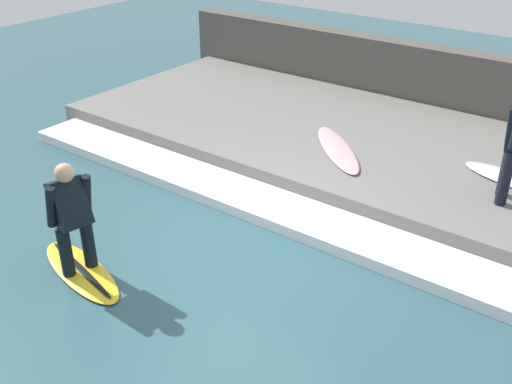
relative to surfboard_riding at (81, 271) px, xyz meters
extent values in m
plane|color=#335B66|center=(1.54, -1.27, -0.03)|extent=(28.00, 28.00, 0.00)
cube|color=slate|center=(5.34, -1.27, 0.16)|extent=(4.40, 11.14, 0.37)
cube|color=#544F49|center=(7.79, -1.27, 0.70)|extent=(0.50, 11.70, 1.45)
cube|color=white|center=(2.69, -1.27, 0.06)|extent=(0.89, 10.59, 0.17)
ellipsoid|color=yellow|center=(0.00, 0.00, 0.00)|extent=(0.88, 1.78, 0.06)
ellipsoid|color=black|center=(0.00, 0.00, 0.03)|extent=(0.43, 1.56, 0.01)
cylinder|color=black|center=(0.15, -0.03, 0.36)|extent=(0.16, 0.16, 0.66)
cylinder|color=black|center=(-0.15, 0.03, 0.36)|extent=(0.16, 0.16, 0.66)
cube|color=black|center=(0.00, 0.00, 0.99)|extent=(0.48, 0.51, 0.65)
sphere|color=tan|center=(0.00, 0.00, 1.40)|extent=(0.23, 0.23, 0.23)
cylinder|color=black|center=(0.22, -0.05, 1.03)|extent=(0.11, 0.20, 0.55)
cylinder|color=black|center=(-0.22, 0.05, 1.03)|extent=(0.11, 0.20, 0.55)
cylinder|color=black|center=(4.58, -3.80, 0.75)|extent=(0.16, 0.16, 0.81)
cylinder|color=black|center=(4.29, -3.88, 0.75)|extent=(0.16, 0.16, 0.81)
ellipsoid|color=beige|center=(4.49, -1.14, 0.37)|extent=(1.69, 1.70, 0.06)
camera|label=1|loc=(-3.65, -5.49, 4.52)|focal=42.00mm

